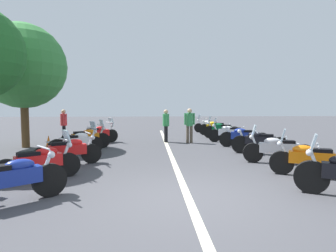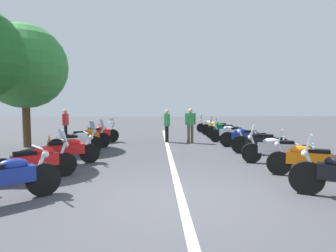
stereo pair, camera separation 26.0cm
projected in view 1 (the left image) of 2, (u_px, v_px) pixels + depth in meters
name	position (u px, v px, depth m)	size (l,w,h in m)	color
ground_plane	(188.00, 199.00, 5.45)	(80.00, 80.00, 0.00)	#424247
lane_centre_stripe	(171.00, 155.00, 10.18)	(19.93, 0.16, 0.01)	beige
motorcycle_left_row_0	(10.00, 180.00, 5.09)	(1.43, 1.70, 1.01)	black
motorcycle_left_row_1	(40.00, 162.00, 6.72)	(1.26, 1.70, 1.19)	black
motorcycle_left_row_2	(68.00, 151.00, 8.42)	(1.05, 1.87, 0.98)	black
motorcycle_left_row_3	(77.00, 143.00, 10.02)	(1.34, 1.68, 1.22)	black
motorcycle_left_row_4	(86.00, 138.00, 11.58)	(1.08, 1.90, 1.21)	black
motorcycle_left_row_5	(98.00, 134.00, 13.25)	(1.43, 1.81, 1.21)	black
motorcycle_right_row_1	(310.00, 159.00, 7.11)	(1.04, 1.85, 1.20)	black
motorcycle_right_row_2	(277.00, 149.00, 8.73)	(0.90, 2.10, 1.20)	black
motorcycle_right_row_3	(260.00, 142.00, 10.38)	(1.00, 1.97, 1.01)	black
motorcycle_right_row_4	(244.00, 137.00, 12.05)	(0.95, 2.05, 1.01)	black
motorcycle_right_row_5	(230.00, 133.00, 13.67)	(0.96, 2.09, 1.20)	black
motorcycle_right_row_6	(221.00, 130.00, 15.35)	(0.97, 1.93, 1.22)	black
motorcycle_right_row_7	(215.00, 128.00, 16.87)	(1.02, 1.96, 1.01)	black
motorcycle_right_row_8	(209.00, 126.00, 18.55)	(1.02, 1.94, 1.19)	black
traffic_cone_1	(49.00, 143.00, 11.30)	(0.36, 0.36, 0.61)	orange
bystander_0	(190.00, 123.00, 13.44)	(0.32, 0.52, 1.65)	brown
bystander_1	(166.00, 123.00, 13.72)	(0.52, 0.32, 1.60)	black
bystander_2	(64.00, 123.00, 14.08)	(0.49, 0.32, 1.60)	black
roadside_tree_1	(23.00, 66.00, 11.83)	(3.55, 3.55, 5.23)	brown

